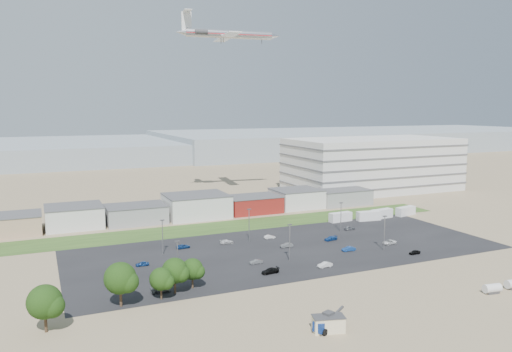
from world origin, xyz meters
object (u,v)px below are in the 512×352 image
parked_car_0 (389,242)px  parked_car_12 (331,238)px  parked_car_13 (325,265)px  telehandler (325,322)px  parked_car_1 (349,249)px  parked_car_9 (183,246)px  parked_car_11 (270,237)px  portable_shed (328,324)px  storage_tank_nw (492,288)px  airliner (229,34)px  box_trailer_a (340,217)px  parked_car_3 (270,271)px  tree_far_left (45,306)px  parked_car_6 (227,242)px  parked_car_7 (287,245)px  parked_car_10 (160,290)px  parked_car_8 (349,228)px  parked_car_2 (415,252)px  parked_car_4 (256,262)px  parked_car_5 (142,264)px

parked_car_0 → parked_car_12: (-13.38, 10.55, 0.00)m
parked_car_13 → telehandler: bearing=-34.9°
parked_car_1 → parked_car_9: size_ratio=0.98×
parked_car_11 → parked_car_9: bearing=96.8°
parked_car_0 → portable_shed: bearing=-52.2°
storage_tank_nw → parked_car_13: size_ratio=0.98×
storage_tank_nw → parked_car_0: storage_tank_nw is taller
airliner → parked_car_0: size_ratio=10.14×
box_trailer_a → parked_car_0: bearing=-100.6°
portable_shed → parked_car_3: (4.01, 32.52, -0.79)m
tree_far_left → parked_car_6: (49.68, 41.72, -4.33)m
tree_far_left → parked_car_7: bearing=26.0°
parked_car_11 → parked_car_13: 30.50m
telehandler → parked_car_7: bearing=48.6°
airliner → parked_car_10: size_ratio=10.71×
parked_car_3 → parked_car_10: 27.06m
parked_car_8 → parked_car_11: parked_car_8 is taller
parked_car_2 → parked_car_4: (-42.83, 9.70, -0.01)m
parked_car_10 → airliner: bearing=-28.7°
box_trailer_a → storage_tank_nw: bearing=-101.2°
portable_shed → parked_car_6: bearing=101.7°
parked_car_7 → tree_far_left: bearing=-59.7°
portable_shed → parked_car_6: (3.77, 61.69, -0.86)m
tree_far_left → parked_car_8: tree_far_left is taller
telehandler → parked_car_13: telehandler is taller
parked_car_1 → parked_car_11: size_ratio=1.15×
parked_car_1 → parked_car_3: parked_car_3 is taller
parked_car_5 → parked_car_8: 69.96m
parked_car_8 → airliner: bearing=13.7°
tree_far_left → parked_car_3: bearing=14.1°
parked_car_5 → parked_car_6: bearing=116.1°
storage_tank_nw → box_trailer_a: (8.38, 71.09, 0.45)m
airliner → portable_shed: bearing=-95.9°
parked_car_4 → parked_car_12: parked_car_12 is taller
telehandler → parked_car_12: size_ratio=1.86×
parked_car_5 → parked_car_13: (41.51, -19.42, 0.07)m
parked_car_12 → parked_car_3: bearing=-64.0°
parked_car_1 → parked_car_10: (-55.06, -9.98, -0.03)m
parked_car_8 → parked_car_1: bearing=145.6°
parked_car_0 → parked_car_12: 17.04m
parked_car_11 → parked_car_5: bearing=112.7°
parked_car_9 → parked_car_10: (-13.77, -31.23, 0.06)m
parked_car_4 → parked_car_7: bearing=126.7°
parked_car_2 → parked_car_3: (-42.75, 1.49, 0.08)m
parked_car_1 → parked_car_4: (-28.14, -0.08, -0.09)m
parked_car_5 → parked_car_9: parked_car_5 is taller
telehandler → parked_car_4: bearing=62.5°
airliner → parked_car_4: airliner is taller
parked_car_9 → parked_car_13: 41.44m
parked_car_11 → parked_car_0: bearing=-116.7°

